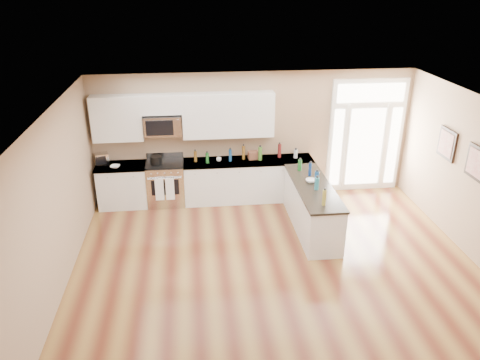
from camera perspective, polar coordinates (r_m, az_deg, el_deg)
The scene contains 20 objects.
ground at distance 7.51m, azimuth 5.79°, elevation -14.65°, with size 8.00×8.00×0.00m, color #5D291A.
room_shell at distance 6.59m, azimuth 6.40°, elevation -2.94°, with size 8.00×8.00×8.00m.
back_cabinet_left at distance 10.44m, azimuth -13.97°, elevation -0.78°, with size 1.10×0.66×0.94m.
back_cabinet_right at distance 10.40m, azimuth 0.99°, elevation -0.13°, with size 2.85×0.66×0.94m.
peninsula_cabinet at distance 9.31m, azimuth 8.73°, elevation -3.46°, with size 0.69×2.32×0.94m.
upper_cabinet_left at distance 10.07m, azimuth -14.76°, elevation 7.28°, with size 1.04×0.33×0.95m, color silver.
upper_cabinet_right at distance 9.98m, azimuth -1.44°, elevation 7.93°, with size 1.94×0.33×0.95m, color silver.
upper_cabinet_short at distance 9.90m, azimuth -9.54°, elevation 9.12°, with size 0.82×0.33×0.40m, color silver.
microwave at distance 9.98m, azimuth -9.39°, elevation 6.62°, with size 0.78×0.41×0.42m.
entry_door at distance 10.97m, azimuth 15.07°, elevation 5.19°, with size 1.70×0.10×2.60m.
wall_art_near at distance 9.75m, azimuth 23.92°, elevation 4.06°, with size 0.05×0.58×0.58m.
wall_art_far at distance 8.95m, azimuth 26.91°, elevation 1.84°, with size 0.05×0.58×0.58m.
kitchen_range at distance 10.33m, azimuth -9.02°, elevation -0.36°, with size 0.80×0.71×1.08m.
stockpot at distance 10.09m, azimuth -10.18°, elevation 2.44°, with size 0.24×0.24×0.19m, color black.
toaster_oven at distance 10.38m, azimuth -16.50°, elevation 2.52°, with size 0.28×0.22×0.24m, color silver.
cardboard_box at distance 10.24m, azimuth 1.61°, elevation 3.04°, with size 0.21×0.15×0.17m, color brown.
bowl_left at distance 10.13m, azimuth -14.98°, elevation 1.59°, with size 0.20×0.20×0.05m, color white.
bowl_peninsula at distance 9.20m, azimuth 8.63°, elevation -0.10°, with size 0.20×0.20×0.06m, color white.
cup_counter at distance 10.13m, azimuth -2.59°, elevation 2.52°, with size 0.11×0.11×0.08m, color white.
counter_bottles at distance 9.68m, azimuth 4.45°, elevation 1.98°, with size 2.39×2.46×0.31m.
Camera 1 is at (-1.36, -5.73, 4.67)m, focal length 35.00 mm.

